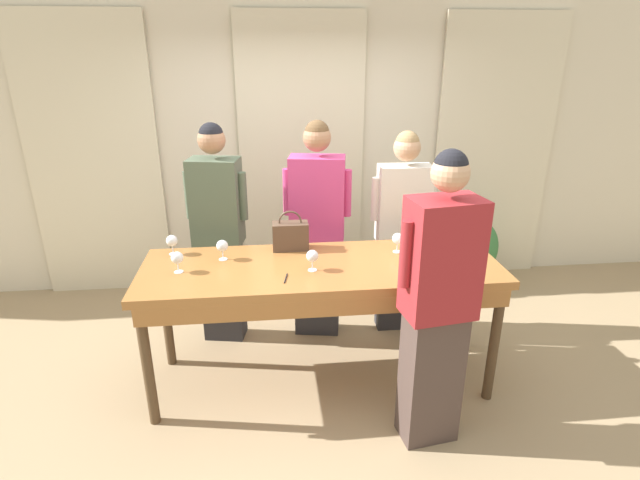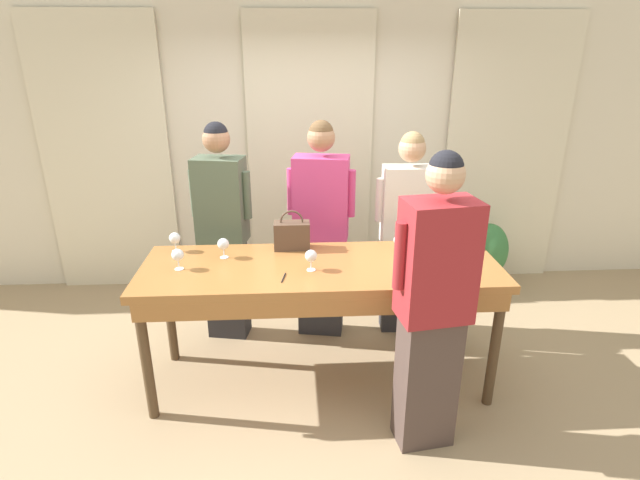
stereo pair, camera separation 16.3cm
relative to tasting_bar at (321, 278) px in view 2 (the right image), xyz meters
name	(u,v)px [view 2 (the right image)]	position (x,y,z in m)	size (l,w,h in m)	color
ground_plane	(321,379)	(0.00, 0.02, -0.87)	(18.00, 18.00, 0.00)	tan
wall_back	(310,150)	(0.00, 1.85, 0.53)	(12.00, 0.06, 2.80)	beige
curtain_panel_left	(106,159)	(-1.99, 1.78, 0.48)	(1.22, 0.03, 2.69)	beige
curtain_panel_center	(310,157)	(0.00, 1.78, 0.48)	(1.22, 0.03, 2.69)	beige
curtain_panel_right	(505,154)	(1.99, 1.78, 0.48)	(1.22, 0.03, 2.69)	beige
tasting_bar	(321,278)	(0.00, 0.00, 0.00)	(2.48, 0.83, 0.96)	#9E6633
wine_bottle	(454,233)	(1.01, 0.27, 0.21)	(0.07, 0.07, 0.32)	black
handbag	(292,235)	(-0.20, 0.33, 0.20)	(0.26, 0.13, 0.30)	brown
wine_glass_front_left	(223,245)	(-0.68, 0.18, 0.19)	(0.08, 0.08, 0.15)	white
wine_glass_front_mid	(399,241)	(0.58, 0.19, 0.19)	(0.08, 0.08, 0.15)	white
wine_glass_front_right	(311,256)	(-0.07, -0.07, 0.19)	(0.08, 0.08, 0.15)	white
wine_glass_center_left	(446,242)	(0.91, 0.14, 0.19)	(0.08, 0.08, 0.15)	white
wine_glass_center_mid	(175,238)	(-1.05, 0.32, 0.19)	(0.08, 0.08, 0.15)	white
wine_glass_center_right	(178,256)	(-0.97, 0.00, 0.19)	(0.08, 0.08, 0.15)	white
wine_glass_back_left	(408,246)	(0.62, 0.08, 0.19)	(0.08, 0.08, 0.15)	white
pen	(284,278)	(-0.26, -0.18, 0.10)	(0.03, 0.14, 0.01)	black
guest_olive_jacket	(223,232)	(-0.76, 0.73, 0.09)	(0.50, 0.32, 1.84)	#28282D
guest_pink_top	(321,230)	(0.04, 0.73, 0.09)	(0.56, 0.31, 1.85)	#28282D
guest_cream_sweater	(407,232)	(0.76, 0.73, 0.05)	(0.55, 0.22, 1.75)	#28282D
host_pouring	(433,307)	(0.62, -0.62, 0.09)	(0.52, 0.33, 1.87)	#473833
potted_plant	(487,255)	(1.79, 1.44, -0.49)	(0.39, 0.39, 0.72)	#935B3D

